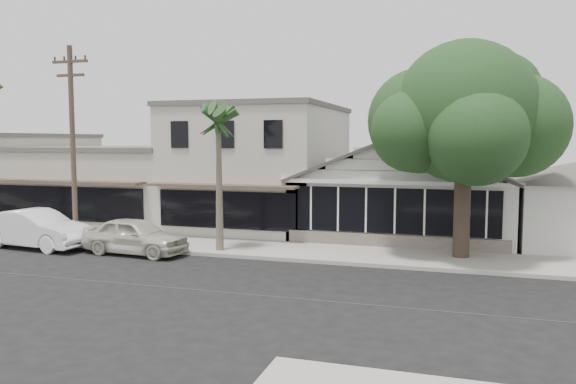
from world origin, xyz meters
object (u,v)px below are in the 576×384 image
(car_1, at_px, (37,229))
(utility_pole, at_px, (73,141))
(shade_tree, at_px, (463,117))
(car_0, at_px, (135,236))

(car_1, bearing_deg, utility_pole, -51.79)
(utility_pole, height_order, car_1, utility_pole)
(car_1, bearing_deg, shade_tree, -74.11)
(car_0, distance_m, car_1, 5.00)
(utility_pole, height_order, shade_tree, utility_pole)
(utility_pole, xyz_separation_m, car_0, (3.60, -0.78, -4.00))
(utility_pole, bearing_deg, car_1, -147.77)
(shade_tree, bearing_deg, car_1, -170.09)
(utility_pole, height_order, car_0, utility_pole)
(utility_pole, relative_size, car_1, 1.72)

